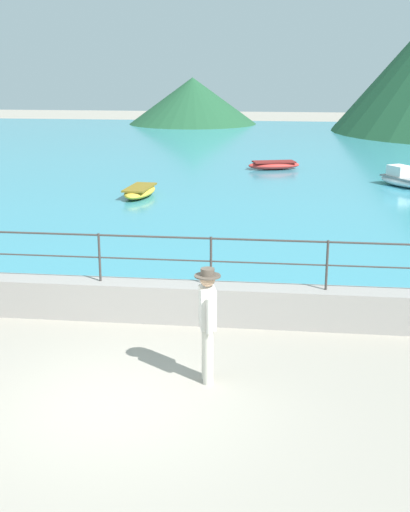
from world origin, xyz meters
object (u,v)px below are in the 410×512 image
object	(u,v)px
person_walking	(207,319)
boat_1	(402,179)
boat_0	(140,191)
boat_3	(274,165)

from	to	relation	value
person_walking	boat_1	world-z (taller)	person_walking
person_walking	boat_0	bearing A→B (deg)	106.33
boat_1	boat_3	xyz separation A→B (m)	(-4.97, 3.66, -0.07)
person_walking	boat_3	size ratio (longest dim) A/B	0.71
boat_0	boat_1	world-z (taller)	boat_1
boat_0	boat_3	size ratio (longest dim) A/B	0.96
person_walking	boat_3	bearing A→B (deg)	88.68
boat_1	person_walking	bearing A→B (deg)	-107.67
boat_3	person_walking	bearing A→B (deg)	-91.32
person_walking	boat_1	bearing A→B (deg)	72.33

